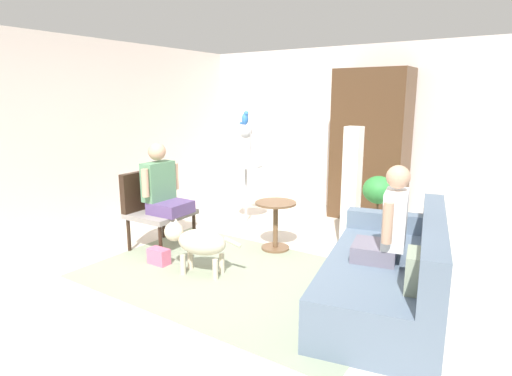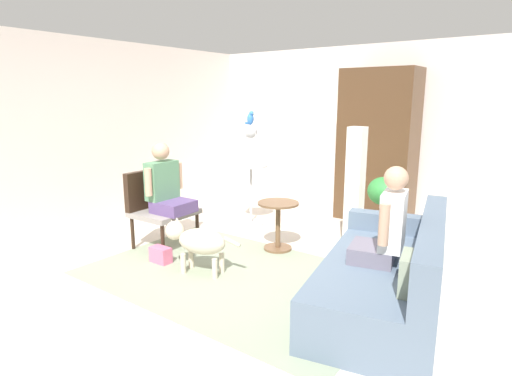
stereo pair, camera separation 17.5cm
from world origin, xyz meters
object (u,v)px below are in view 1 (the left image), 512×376
at_px(parrot, 245,118).
at_px(potted_plant, 378,199).
at_px(handbag, 159,256).
at_px(person_on_armchair, 163,186).
at_px(column_lamp, 351,190).
at_px(armoire_cabinet, 370,146).
at_px(person_on_couch, 389,224).
at_px(dog, 197,241).
at_px(bird_cage_stand, 246,168).
at_px(couch, 390,275).
at_px(round_end_table, 276,221).
at_px(armchair, 153,203).

xyz_separation_m(parrot, potted_plant, (1.76, 0.43, -0.98)).
xyz_separation_m(potted_plant, handbag, (-1.68, -2.19, -0.44)).
xyz_separation_m(person_on_armchair, parrot, (0.23, 1.37, 0.74)).
bearing_deg(column_lamp, handbag, -133.82).
bearing_deg(armoire_cabinet, person_on_couch, -67.49).
height_order(person_on_couch, dog, person_on_couch).
bearing_deg(bird_cage_stand, person_on_couch, -28.85).
bearing_deg(bird_cage_stand, dog, -70.79).
bearing_deg(potted_plant, armoire_cabinet, 116.55).
xyz_separation_m(parrot, armoire_cabinet, (1.33, 1.29, -0.41)).
distance_m(couch, round_end_table, 1.69).
bearing_deg(bird_cage_stand, couch, -27.96).
bearing_deg(column_lamp, dog, -123.37).
distance_m(person_on_armchair, potted_plant, 2.69).
xyz_separation_m(armoire_cabinet, handbag, (-1.25, -3.05, -1.01)).
xyz_separation_m(person_on_armchair, handbag, (0.31, -0.39, -0.68)).
height_order(couch, dog, couch).
distance_m(dog, bird_cage_stand, 1.87).
height_order(bird_cage_stand, potted_plant, bird_cage_stand).
bearing_deg(potted_plant, column_lamp, -103.54).
relative_size(couch, dog, 2.54).
xyz_separation_m(armchair, person_on_armchair, (0.17, 0.01, 0.23)).
relative_size(potted_plant, armoire_cabinet, 0.37).
bearing_deg(column_lamp, round_end_table, -145.84).
xyz_separation_m(person_on_armchair, dog, (0.83, -0.34, -0.42)).
xyz_separation_m(armchair, dog, (1.00, -0.34, -0.19)).
bearing_deg(person_on_couch, dog, -168.31).
relative_size(armchair, bird_cage_stand, 0.65).
height_order(potted_plant, column_lamp, column_lamp).
xyz_separation_m(person_on_couch, column_lamp, (-0.79, 1.18, -0.02)).
bearing_deg(column_lamp, parrot, 174.77).
height_order(person_on_armchair, dog, person_on_armchair).
relative_size(parrot, potted_plant, 0.23).
distance_m(person_on_armchair, round_end_table, 1.39).
height_order(person_on_couch, potted_plant, person_on_couch).
distance_m(round_end_table, handbag, 1.40).
height_order(parrot, armoire_cabinet, armoire_cabinet).
distance_m(dog, potted_plant, 2.44).
bearing_deg(parrot, handbag, -87.36).
distance_m(armchair, potted_plant, 2.81).
xyz_separation_m(person_on_couch, armoire_cabinet, (-1.08, 2.62, 0.35)).
distance_m(bird_cage_stand, potted_plant, 1.83).
bearing_deg(armchair, handbag, -39.08).
bearing_deg(armoire_cabinet, armchair, -123.07).
bearing_deg(dog, armchair, 161.37).
bearing_deg(couch, bird_cage_stand, 152.04).
bearing_deg(handbag, couch, 11.00).
relative_size(dog, column_lamp, 0.57).
bearing_deg(person_on_armchair, handbag, -51.96).
bearing_deg(armoire_cabinet, dog, -103.79).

